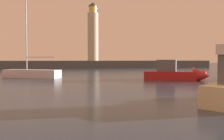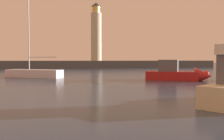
{
  "view_description": "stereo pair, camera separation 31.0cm",
  "coord_description": "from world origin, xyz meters",
  "px_view_note": "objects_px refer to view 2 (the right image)",
  "views": [
    {
      "loc": [
        -2.97,
        -1.08,
        2.18
      ],
      "look_at": [
        1.35,
        15.68,
        1.45
      ],
      "focal_mm": 40.22,
      "sensor_mm": 36.0,
      "label": 1
    },
    {
      "loc": [
        -2.67,
        -1.15,
        2.18
      ],
      "look_at": [
        1.35,
        15.68,
        1.45
      ],
      "focal_mm": 40.22,
      "sensor_mm": 36.0,
      "label": 2
    }
  ],
  "objects_px": {
    "mooring_buoy": "(206,74)",
    "sailboat_moored": "(34,73)",
    "motorboat_5": "(180,74)",
    "lighthouse": "(96,33)"
  },
  "relations": [
    {
      "from": "motorboat_5",
      "to": "mooring_buoy",
      "type": "distance_m",
      "value": 8.07
    },
    {
      "from": "motorboat_5",
      "to": "sailboat_moored",
      "type": "distance_m",
      "value": 16.91
    },
    {
      "from": "motorboat_5",
      "to": "sailboat_moored",
      "type": "relative_size",
      "value": 0.7
    },
    {
      "from": "lighthouse",
      "to": "mooring_buoy",
      "type": "distance_m",
      "value": 34.56
    },
    {
      "from": "mooring_buoy",
      "to": "sailboat_moored",
      "type": "bearing_deg",
      "value": 172.67
    },
    {
      "from": "lighthouse",
      "to": "motorboat_5",
      "type": "bearing_deg",
      "value": -86.34
    },
    {
      "from": "lighthouse",
      "to": "sailboat_moored",
      "type": "height_order",
      "value": "lighthouse"
    },
    {
      "from": "motorboat_5",
      "to": "lighthouse",
      "type": "bearing_deg",
      "value": 93.66
    },
    {
      "from": "lighthouse",
      "to": "sailboat_moored",
      "type": "bearing_deg",
      "value": -113.16
    },
    {
      "from": "sailboat_moored",
      "to": "lighthouse",
      "type": "bearing_deg",
      "value": 66.84
    }
  ]
}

